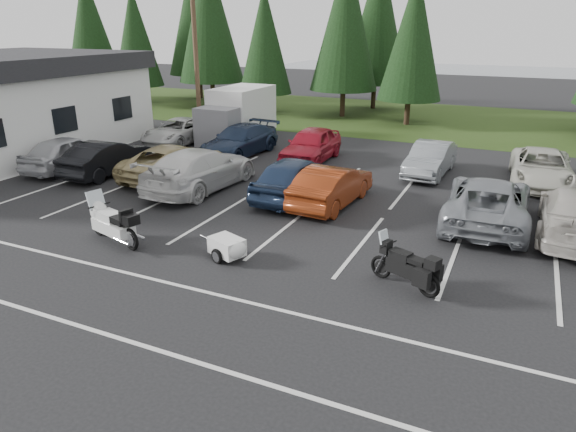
{
  "coord_description": "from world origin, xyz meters",
  "views": [
    {
      "loc": [
        7.19,
        -13.02,
        6.35
      ],
      "look_at": [
        1.42,
        -0.5,
        1.17
      ],
      "focal_mm": 32.0,
      "sensor_mm": 36.0,
      "label": 1
    }
  ],
  "objects_px": {
    "car_near_6": "(488,201)",
    "cargo_trailer": "(227,248)",
    "utility_pole": "(196,55)",
    "car_far_4": "(542,168)",
    "box_truck": "(234,115)",
    "car_near_2": "(175,162)",
    "car_near_5": "(332,185)",
    "touring_motorcycle": "(112,219)",
    "car_far_1": "(240,140)",
    "car_near_4": "(295,177)",
    "car_far_0": "(179,131)",
    "car_far_3": "(430,159)",
    "car_far_2": "(311,145)",
    "car_near_3": "(200,169)",
    "car_near_0": "(68,152)",
    "adventure_motorcycle": "(405,263)",
    "car_near_1": "(107,158)"
  },
  "relations": [
    {
      "from": "car_near_6",
      "to": "car_far_0",
      "type": "height_order",
      "value": "car_near_6"
    },
    {
      "from": "utility_pole",
      "to": "cargo_trailer",
      "type": "relative_size",
      "value": 6.32
    },
    {
      "from": "car_far_4",
      "to": "touring_motorcycle",
      "type": "xyz_separation_m",
      "value": [
        -11.9,
        -12.26,
        0.05
      ]
    },
    {
      "from": "car_far_1",
      "to": "car_near_4",
      "type": "bearing_deg",
      "value": -39.17
    },
    {
      "from": "car_near_1",
      "to": "car_far_0",
      "type": "relative_size",
      "value": 0.93
    },
    {
      "from": "car_near_4",
      "to": "cargo_trailer",
      "type": "xyz_separation_m",
      "value": [
        0.52,
        -5.91,
        -0.49
      ]
    },
    {
      "from": "car_near_5",
      "to": "car_near_0",
      "type": "bearing_deg",
      "value": 5.51
    },
    {
      "from": "car_near_4",
      "to": "utility_pole",
      "type": "bearing_deg",
      "value": -38.59
    },
    {
      "from": "utility_pole",
      "to": "car_far_0",
      "type": "distance_m",
      "value": 4.32
    },
    {
      "from": "utility_pole",
      "to": "car_near_4",
      "type": "distance_m",
      "value": 12.79
    },
    {
      "from": "box_truck",
      "to": "cargo_trailer",
      "type": "xyz_separation_m",
      "value": [
        8.0,
        -14.08,
        -1.12
      ]
    },
    {
      "from": "car_far_1",
      "to": "car_far_2",
      "type": "relative_size",
      "value": 1.08
    },
    {
      "from": "car_far_1",
      "to": "car_far_4",
      "type": "relative_size",
      "value": 1.01
    },
    {
      "from": "car_far_2",
      "to": "utility_pole",
      "type": "bearing_deg",
      "value": 162.69
    },
    {
      "from": "cargo_trailer",
      "to": "utility_pole",
      "type": "bearing_deg",
      "value": 146.92
    },
    {
      "from": "car_near_0",
      "to": "adventure_motorcycle",
      "type": "bearing_deg",
      "value": 158.85
    },
    {
      "from": "car_near_0",
      "to": "car_far_0",
      "type": "xyz_separation_m",
      "value": [
        1.33,
        6.7,
        -0.11
      ]
    },
    {
      "from": "car_near_6",
      "to": "car_far_4",
      "type": "height_order",
      "value": "car_near_6"
    },
    {
      "from": "car_near_1",
      "to": "touring_motorcycle",
      "type": "xyz_separation_m",
      "value": [
        5.71,
        -5.87,
        0.01
      ]
    },
    {
      "from": "car_near_5",
      "to": "car_far_1",
      "type": "xyz_separation_m",
      "value": [
        -6.99,
        5.39,
        0.0
      ]
    },
    {
      "from": "adventure_motorcycle",
      "to": "car_far_2",
      "type": "bearing_deg",
      "value": 144.3
    },
    {
      "from": "car_near_3",
      "to": "touring_motorcycle",
      "type": "xyz_separation_m",
      "value": [
        0.68,
        -5.76,
        -0.08
      ]
    },
    {
      "from": "car_far_1",
      "to": "touring_motorcycle",
      "type": "xyz_separation_m",
      "value": [
        2.14,
        -11.53,
        0.01
      ]
    },
    {
      "from": "car_far_1",
      "to": "cargo_trailer",
      "type": "xyz_separation_m",
      "value": [
        5.91,
        -11.09,
        -0.42
      ]
    },
    {
      "from": "car_near_2",
      "to": "car_far_1",
      "type": "distance_m",
      "value": 4.94
    },
    {
      "from": "box_truck",
      "to": "car_near_2",
      "type": "distance_m",
      "value": 8.12
    },
    {
      "from": "car_far_2",
      "to": "cargo_trailer",
      "type": "xyz_separation_m",
      "value": [
        2.08,
        -11.39,
        -0.49
      ]
    },
    {
      "from": "car_near_2",
      "to": "car_far_4",
      "type": "bearing_deg",
      "value": -156.26
    },
    {
      "from": "utility_pole",
      "to": "car_near_2",
      "type": "xyz_separation_m",
      "value": [
        3.66,
        -7.41,
        -3.95
      ]
    },
    {
      "from": "car_far_1",
      "to": "cargo_trailer",
      "type": "relative_size",
      "value": 3.63
    },
    {
      "from": "touring_motorcycle",
      "to": "car_near_5",
      "type": "bearing_deg",
      "value": 67.3
    },
    {
      "from": "car_near_6",
      "to": "car_near_4",
      "type": "bearing_deg",
      "value": 0.09
    },
    {
      "from": "car_far_0",
      "to": "car_far_4",
      "type": "bearing_deg",
      "value": -0.19
    },
    {
      "from": "utility_pole",
      "to": "car_far_4",
      "type": "distance_m",
      "value": 18.65
    },
    {
      "from": "car_near_6",
      "to": "cargo_trailer",
      "type": "xyz_separation_m",
      "value": [
        -6.48,
        -6.12,
        -0.46
      ]
    },
    {
      "from": "car_near_2",
      "to": "car_far_0",
      "type": "bearing_deg",
      "value": -53.01
    },
    {
      "from": "utility_pole",
      "to": "car_far_4",
      "type": "bearing_deg",
      "value": -5.54
    },
    {
      "from": "car_near_6",
      "to": "car_far_1",
      "type": "relative_size",
      "value": 1.1
    },
    {
      "from": "box_truck",
      "to": "car_far_0",
      "type": "height_order",
      "value": "box_truck"
    },
    {
      "from": "car_near_3",
      "to": "car_far_3",
      "type": "xyz_separation_m",
      "value": [
        8.09,
        6.05,
        -0.12
      ]
    },
    {
      "from": "car_near_1",
      "to": "car_near_4",
      "type": "relative_size",
      "value": 0.95
    },
    {
      "from": "car_near_4",
      "to": "car_far_3",
      "type": "distance_m",
      "value": 6.88
    },
    {
      "from": "utility_pole",
      "to": "cargo_trailer",
      "type": "xyz_separation_m",
      "value": [
        10.0,
        -13.58,
        -4.37
      ]
    },
    {
      "from": "car_near_4",
      "to": "cargo_trailer",
      "type": "relative_size",
      "value": 3.39
    },
    {
      "from": "box_truck",
      "to": "car_far_3",
      "type": "distance_m",
      "value": 11.98
    },
    {
      "from": "car_near_4",
      "to": "car_far_1",
      "type": "distance_m",
      "value": 7.48
    },
    {
      "from": "touring_motorcycle",
      "to": "car_near_0",
      "type": "bearing_deg",
      "value": 159.66
    },
    {
      "from": "car_far_2",
      "to": "cargo_trailer",
      "type": "distance_m",
      "value": 11.58
    },
    {
      "from": "utility_pole",
      "to": "car_near_5",
      "type": "xyz_separation_m",
      "value": [
        11.08,
        -7.88,
        -3.95
      ]
    },
    {
      "from": "car_far_3",
      "to": "car_far_1",
      "type": "bearing_deg",
      "value": -175.32
    }
  ]
}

